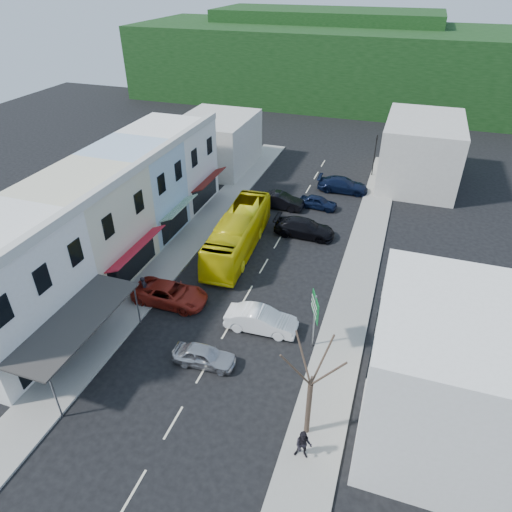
{
  "coord_description": "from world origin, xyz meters",
  "views": [
    {
      "loc": [
        9.32,
        -21.58,
        20.97
      ],
      "look_at": [
        0.0,
        6.0,
        2.2
      ],
      "focal_mm": 32.0,
      "sensor_mm": 36.0,
      "label": 1
    }
  ],
  "objects_px": {
    "car_white": "(261,321)",
    "direction_sign": "(314,322)",
    "car_silver": "(204,355)",
    "car_red": "(170,294)",
    "pedestrian_left": "(145,289)",
    "pedestrian_right": "(303,446)",
    "traffic_signal": "(374,156)",
    "bus": "(238,234)",
    "street_tree": "(311,385)"
  },
  "relations": [
    {
      "from": "car_red",
      "to": "direction_sign",
      "type": "height_order",
      "value": "direction_sign"
    },
    {
      "from": "car_red",
      "to": "street_tree",
      "type": "distance_m",
      "value": 14.5
    },
    {
      "from": "car_red",
      "to": "pedestrian_right",
      "type": "height_order",
      "value": "pedestrian_right"
    },
    {
      "from": "street_tree",
      "to": "traffic_signal",
      "type": "relative_size",
      "value": 1.51
    },
    {
      "from": "car_silver",
      "to": "car_white",
      "type": "xyz_separation_m",
      "value": [
        2.32,
        4.12,
        0.0
      ]
    },
    {
      "from": "car_white",
      "to": "traffic_signal",
      "type": "height_order",
      "value": "traffic_signal"
    },
    {
      "from": "bus",
      "to": "direction_sign",
      "type": "xyz_separation_m",
      "value": [
        8.66,
        -9.58,
        0.5
      ]
    },
    {
      "from": "car_silver",
      "to": "traffic_signal",
      "type": "distance_m",
      "value": 34.0
    },
    {
      "from": "car_silver",
      "to": "traffic_signal",
      "type": "bearing_deg",
      "value": -14.02
    },
    {
      "from": "bus",
      "to": "car_red",
      "type": "height_order",
      "value": "bus"
    },
    {
      "from": "car_silver",
      "to": "car_white",
      "type": "bearing_deg",
      "value": -32.65
    },
    {
      "from": "pedestrian_left",
      "to": "car_red",
      "type": "bearing_deg",
      "value": -102.09
    },
    {
      "from": "pedestrian_right",
      "to": "direction_sign",
      "type": "relative_size",
      "value": 0.41
    },
    {
      "from": "car_red",
      "to": "pedestrian_left",
      "type": "height_order",
      "value": "pedestrian_left"
    },
    {
      "from": "bus",
      "to": "street_tree",
      "type": "distance_m",
      "value": 18.92
    },
    {
      "from": "car_red",
      "to": "pedestrian_right",
      "type": "distance_m",
      "value": 15.17
    },
    {
      "from": "traffic_signal",
      "to": "pedestrian_right",
      "type": "bearing_deg",
      "value": 92.45
    },
    {
      "from": "traffic_signal",
      "to": "car_white",
      "type": "bearing_deg",
      "value": 83.22
    },
    {
      "from": "car_white",
      "to": "street_tree",
      "type": "height_order",
      "value": "street_tree"
    },
    {
      "from": "car_silver",
      "to": "car_red",
      "type": "relative_size",
      "value": 0.96
    },
    {
      "from": "direction_sign",
      "to": "traffic_signal",
      "type": "bearing_deg",
      "value": 65.98
    },
    {
      "from": "pedestrian_right",
      "to": "direction_sign",
      "type": "xyz_separation_m",
      "value": [
        -1.32,
        7.94,
        1.05
      ]
    },
    {
      "from": "car_white",
      "to": "direction_sign",
      "type": "relative_size",
      "value": 1.07
    },
    {
      "from": "car_white",
      "to": "direction_sign",
      "type": "distance_m",
      "value": 3.9
    },
    {
      "from": "pedestrian_right",
      "to": "car_silver",
      "type": "bearing_deg",
      "value": 144.69
    },
    {
      "from": "car_silver",
      "to": "pedestrian_right",
      "type": "bearing_deg",
      "value": -124.06
    },
    {
      "from": "bus",
      "to": "pedestrian_left",
      "type": "relative_size",
      "value": 6.82
    },
    {
      "from": "bus",
      "to": "car_red",
      "type": "bearing_deg",
      "value": -107.87
    },
    {
      "from": "direction_sign",
      "to": "car_red",
      "type": "bearing_deg",
      "value": 150.46
    },
    {
      "from": "bus",
      "to": "car_white",
      "type": "relative_size",
      "value": 2.64
    },
    {
      "from": "car_silver",
      "to": "traffic_signal",
      "type": "height_order",
      "value": "traffic_signal"
    },
    {
      "from": "car_white",
      "to": "pedestrian_right",
      "type": "xyz_separation_m",
      "value": [
        4.95,
        -8.44,
        0.3
      ]
    },
    {
      "from": "car_silver",
      "to": "car_red",
      "type": "distance_m",
      "value": 6.83
    },
    {
      "from": "pedestrian_left",
      "to": "pedestrian_right",
      "type": "bearing_deg",
      "value": -144.14
    },
    {
      "from": "street_tree",
      "to": "car_red",
      "type": "bearing_deg",
      "value": 147.51
    },
    {
      "from": "car_white",
      "to": "street_tree",
      "type": "distance_m",
      "value": 8.95
    },
    {
      "from": "pedestrian_left",
      "to": "direction_sign",
      "type": "distance_m",
      "value": 12.74
    },
    {
      "from": "pedestrian_left",
      "to": "pedestrian_right",
      "type": "relative_size",
      "value": 1.0
    },
    {
      "from": "car_white",
      "to": "car_red",
      "type": "height_order",
      "value": "same"
    },
    {
      "from": "bus",
      "to": "street_tree",
      "type": "relative_size",
      "value": 1.57
    },
    {
      "from": "car_red",
      "to": "pedestrian_right",
      "type": "bearing_deg",
      "value": -127.84
    },
    {
      "from": "bus",
      "to": "traffic_signal",
      "type": "relative_size",
      "value": 2.37
    },
    {
      "from": "street_tree",
      "to": "car_white",
      "type": "bearing_deg",
      "value": 124.64
    },
    {
      "from": "bus",
      "to": "pedestrian_left",
      "type": "height_order",
      "value": "bus"
    },
    {
      "from": "car_silver",
      "to": "direction_sign",
      "type": "relative_size",
      "value": 1.07
    },
    {
      "from": "car_white",
      "to": "pedestrian_right",
      "type": "distance_m",
      "value": 9.79
    },
    {
      "from": "car_red",
      "to": "traffic_signal",
      "type": "bearing_deg",
      "value": -22.23
    },
    {
      "from": "bus",
      "to": "car_silver",
      "type": "height_order",
      "value": "bus"
    },
    {
      "from": "car_silver",
      "to": "direction_sign",
      "type": "distance_m",
      "value": 7.09
    },
    {
      "from": "bus",
      "to": "traffic_signal",
      "type": "xyz_separation_m",
      "value": [
        9.03,
        20.16,
        0.89
      ]
    }
  ]
}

